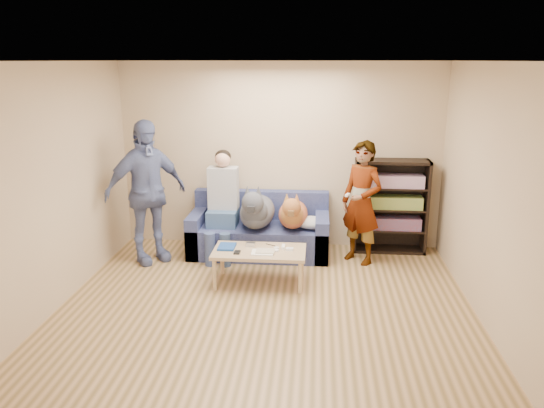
# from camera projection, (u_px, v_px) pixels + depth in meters

# --- Properties ---
(ground) EXTENTS (5.00, 5.00, 0.00)m
(ground) POSITION_uv_depth(u_px,v_px,m) (262.00, 324.00, 5.41)
(ground) COLOR brown
(ground) RESTS_ON ground
(ceiling) EXTENTS (5.00, 5.00, 0.00)m
(ceiling) POSITION_uv_depth(u_px,v_px,m) (260.00, 61.00, 4.72)
(ceiling) COLOR white
(ceiling) RESTS_ON ground
(wall_back) EXTENTS (4.50, 0.00, 4.50)m
(wall_back) POSITION_uv_depth(u_px,v_px,m) (280.00, 156.00, 7.47)
(wall_back) COLOR tan
(wall_back) RESTS_ON ground
(wall_front) EXTENTS (4.50, 0.00, 4.50)m
(wall_front) POSITION_uv_depth(u_px,v_px,m) (208.00, 330.00, 2.66)
(wall_front) COLOR tan
(wall_front) RESTS_ON ground
(wall_left) EXTENTS (0.00, 5.00, 5.00)m
(wall_left) POSITION_uv_depth(u_px,v_px,m) (36.00, 197.00, 5.25)
(wall_left) COLOR tan
(wall_left) RESTS_ON ground
(wall_right) EXTENTS (0.00, 5.00, 5.00)m
(wall_right) POSITION_uv_depth(u_px,v_px,m) (504.00, 207.00, 4.88)
(wall_right) COLOR tan
(wall_right) RESTS_ON ground
(blanket) EXTENTS (0.44, 0.37, 0.15)m
(blanket) POSITION_uv_depth(u_px,v_px,m) (312.00, 222.00, 7.10)
(blanket) COLOR #B0B0B5
(blanket) RESTS_ON sofa
(person_standing_right) EXTENTS (0.70, 0.68, 1.62)m
(person_standing_right) POSITION_uv_depth(u_px,v_px,m) (362.00, 203.00, 6.90)
(person_standing_right) COLOR gray
(person_standing_right) RESTS_ON ground
(person_standing_left) EXTENTS (1.13, 1.08, 1.89)m
(person_standing_left) POSITION_uv_depth(u_px,v_px,m) (146.00, 192.00, 6.89)
(person_standing_left) COLOR #6F7DB2
(person_standing_left) RESTS_ON ground
(held_controller) EXTENTS (0.07, 0.12, 0.03)m
(held_controller) POSITION_uv_depth(u_px,v_px,m) (347.00, 195.00, 6.68)
(held_controller) COLOR white
(held_controller) RESTS_ON person_standing_right
(notebook_blue) EXTENTS (0.20, 0.26, 0.03)m
(notebook_blue) POSITION_uv_depth(u_px,v_px,m) (227.00, 247.00, 6.39)
(notebook_blue) COLOR #1A4493
(notebook_blue) RESTS_ON coffee_table
(papers) EXTENTS (0.26, 0.20, 0.02)m
(papers) POSITION_uv_depth(u_px,v_px,m) (263.00, 252.00, 6.21)
(papers) COLOR white
(papers) RESTS_ON coffee_table
(magazine) EXTENTS (0.22, 0.17, 0.01)m
(magazine) POSITION_uv_depth(u_px,v_px,m) (265.00, 251.00, 6.22)
(magazine) COLOR beige
(magazine) RESTS_ON coffee_table
(camera_silver) EXTENTS (0.11, 0.06, 0.05)m
(camera_silver) POSITION_uv_depth(u_px,v_px,m) (251.00, 244.00, 6.43)
(camera_silver) COLOR #A8A8AD
(camera_silver) RESTS_ON coffee_table
(controller_a) EXTENTS (0.04, 0.13, 0.03)m
(controller_a) POSITION_uv_depth(u_px,v_px,m) (283.00, 247.00, 6.38)
(controller_a) COLOR white
(controller_a) RESTS_ON coffee_table
(controller_b) EXTENTS (0.09, 0.06, 0.03)m
(controller_b) POSITION_uv_depth(u_px,v_px,m) (290.00, 249.00, 6.30)
(controller_b) COLOR white
(controller_b) RESTS_ON coffee_table
(headphone_cup_a) EXTENTS (0.07, 0.07, 0.02)m
(headphone_cup_a) POSITION_uv_depth(u_px,v_px,m) (276.00, 250.00, 6.27)
(headphone_cup_a) COLOR white
(headphone_cup_a) RESTS_ON coffee_table
(headphone_cup_b) EXTENTS (0.07, 0.07, 0.02)m
(headphone_cup_b) POSITION_uv_depth(u_px,v_px,m) (276.00, 248.00, 6.35)
(headphone_cup_b) COLOR silver
(headphone_cup_b) RESTS_ON coffee_table
(pen_orange) EXTENTS (0.13, 0.06, 0.01)m
(pen_orange) POSITION_uv_depth(u_px,v_px,m) (256.00, 254.00, 6.16)
(pen_orange) COLOR orange
(pen_orange) RESTS_ON coffee_table
(pen_black) EXTENTS (0.13, 0.08, 0.01)m
(pen_black) POSITION_uv_depth(u_px,v_px,m) (271.00, 245.00, 6.47)
(pen_black) COLOR black
(pen_black) RESTS_ON coffee_table
(wallet) EXTENTS (0.07, 0.12, 0.02)m
(wallet) POSITION_uv_depth(u_px,v_px,m) (237.00, 252.00, 6.21)
(wallet) COLOR black
(wallet) RESTS_ON coffee_table
(sofa) EXTENTS (1.90, 0.85, 0.82)m
(sofa) POSITION_uv_depth(u_px,v_px,m) (260.00, 233.00, 7.37)
(sofa) COLOR #515B93
(sofa) RESTS_ON ground
(person_seated) EXTENTS (0.40, 0.73, 1.47)m
(person_seated) POSITION_uv_depth(u_px,v_px,m) (222.00, 200.00, 7.16)
(person_seated) COLOR #3F618C
(person_seated) RESTS_ON sofa
(dog_gray) EXTENTS (0.46, 1.27, 0.67)m
(dog_gray) POSITION_uv_depth(u_px,v_px,m) (256.00, 211.00, 7.07)
(dog_gray) COLOR #53555E
(dog_gray) RESTS_ON sofa
(dog_tan) EXTENTS (0.39, 1.16, 0.57)m
(dog_tan) POSITION_uv_depth(u_px,v_px,m) (293.00, 213.00, 7.08)
(dog_tan) COLOR #C8623D
(dog_tan) RESTS_ON sofa
(coffee_table) EXTENTS (1.10, 0.60, 0.42)m
(coffee_table) POSITION_uv_depth(u_px,v_px,m) (259.00, 254.00, 6.32)
(coffee_table) COLOR tan
(coffee_table) RESTS_ON ground
(bookshelf) EXTENTS (1.00, 0.34, 1.30)m
(bookshelf) POSITION_uv_depth(u_px,v_px,m) (390.00, 204.00, 7.34)
(bookshelf) COLOR black
(bookshelf) RESTS_ON ground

